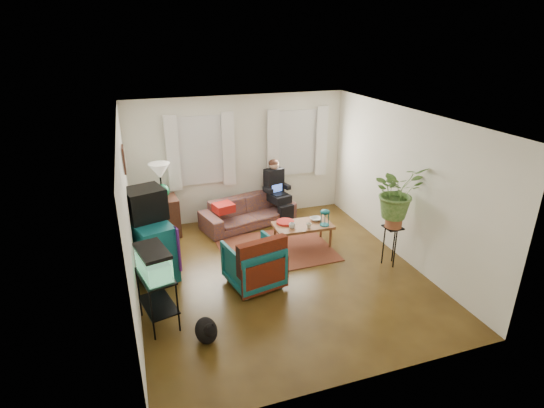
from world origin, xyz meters
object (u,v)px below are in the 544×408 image
object	(u,v)px
plant_stand	(391,246)
sofa	(248,207)
side_table	(164,217)
aquarium_stand	(158,300)
dresser	(151,247)
coffee_table	(302,235)
armchair	(253,262)

from	to	relation	value
plant_stand	sofa	bearing A→B (deg)	128.47
side_table	aquarium_stand	world-z (taller)	side_table
side_table	plant_stand	world-z (taller)	side_table
aquarium_stand	side_table	bearing A→B (deg)	69.36
aquarium_stand	plant_stand	world-z (taller)	aquarium_stand
sofa	aquarium_stand	bearing A→B (deg)	-141.26
aquarium_stand	dresser	bearing A→B (deg)	76.11
coffee_table	plant_stand	world-z (taller)	plant_stand
coffee_table	aquarium_stand	bearing A→B (deg)	-149.48
coffee_table	armchair	bearing A→B (deg)	-140.21
plant_stand	side_table	bearing A→B (deg)	146.00
aquarium_stand	sofa	bearing A→B (deg)	39.94
aquarium_stand	coffee_table	distance (m)	3.12
dresser	plant_stand	xyz separation A→B (m)	(3.90, -1.02, -0.12)
sofa	coffee_table	world-z (taller)	sofa
sofa	side_table	bearing A→B (deg)	163.83
aquarium_stand	plant_stand	bearing A→B (deg)	-7.82
sofa	dresser	bearing A→B (deg)	-161.26
armchair	sofa	bearing A→B (deg)	-115.36
armchair	side_table	bearing A→B (deg)	-74.69
side_table	dresser	xyz separation A→B (m)	(-0.34, -1.38, 0.09)
side_table	dresser	size ratio (longest dim) A/B	0.73
sofa	side_table	distance (m)	1.69
side_table	armchair	size ratio (longest dim) A/B	0.97
dresser	coffee_table	bearing A→B (deg)	-15.26
coffee_table	sofa	bearing A→B (deg)	121.27
coffee_table	dresser	bearing A→B (deg)	-176.24
armchair	coffee_table	size ratio (longest dim) A/B	0.75
side_table	armchair	xyz separation A→B (m)	(1.16, -2.25, 0.01)
dresser	armchair	world-z (taller)	dresser
sofa	coffee_table	bearing A→B (deg)	-75.30
aquarium_stand	plant_stand	xyz separation A→B (m)	(3.91, 0.39, -0.03)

